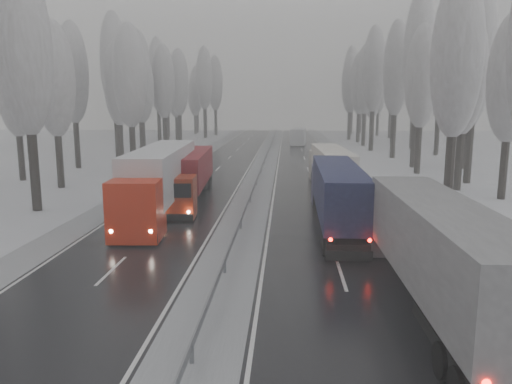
# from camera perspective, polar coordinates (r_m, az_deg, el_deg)

# --- Properties ---
(carriageway_right) EXTENTS (7.50, 200.00, 0.03)m
(carriageway_right) POSITION_cam_1_polar(r_m,az_deg,el_deg) (40.30, 7.02, -0.79)
(carriageway_right) COLOR black
(carriageway_right) RESTS_ON ground
(carriageway_left) EXTENTS (7.50, 200.00, 0.03)m
(carriageway_left) POSITION_cam_1_polar(r_m,az_deg,el_deg) (41.01, -7.79, -0.62)
(carriageway_left) COLOR black
(carriageway_left) RESTS_ON ground
(median_slush) EXTENTS (3.00, 200.00, 0.04)m
(median_slush) POSITION_cam_1_polar(r_m,az_deg,el_deg) (40.32, -0.45, -0.71)
(median_slush) COLOR #A9ACB2
(median_slush) RESTS_ON ground
(shoulder_right) EXTENTS (2.40, 200.00, 0.04)m
(shoulder_right) POSITION_cam_1_polar(r_m,az_deg,el_deg) (40.91, 13.96, -0.85)
(shoulder_right) COLOR #A9ACB2
(shoulder_right) RESTS_ON ground
(shoulder_left) EXTENTS (2.40, 200.00, 0.04)m
(shoulder_left) POSITION_cam_1_polar(r_m,az_deg,el_deg) (42.25, -14.38, -0.53)
(shoulder_left) COLOR #A9ACB2
(shoulder_left) RESTS_ON ground
(median_guardrail) EXTENTS (0.12, 200.00, 0.76)m
(median_guardrail) POSITION_cam_1_polar(r_m,az_deg,el_deg) (40.20, -0.45, 0.10)
(median_guardrail) COLOR slate
(median_guardrail) RESTS_ON ground
(tree_18) EXTENTS (3.60, 3.60, 16.58)m
(tree_18) POSITION_cam_1_polar(r_m,az_deg,el_deg) (38.50, 21.99, 14.03)
(tree_18) COLOR black
(tree_18) RESTS_ON ground
(tree_19) EXTENTS (3.60, 3.60, 14.57)m
(tree_19) POSITION_cam_1_polar(r_m,az_deg,el_deg) (44.10, 27.16, 11.40)
(tree_19) COLOR black
(tree_19) RESTS_ON ground
(tree_20) EXTENTS (3.60, 3.60, 15.71)m
(tree_20) POSITION_cam_1_polar(r_m,az_deg,el_deg) (47.23, 22.79, 12.45)
(tree_20) COLOR black
(tree_20) RESTS_ON ground
(tree_21) EXTENTS (3.60, 3.60, 18.62)m
(tree_21) POSITION_cam_1_polar(r_m,az_deg,el_deg) (51.86, 23.85, 14.17)
(tree_21) COLOR black
(tree_21) RESTS_ON ground
(tree_22) EXTENTS (3.60, 3.60, 15.86)m
(tree_22) POSITION_cam_1_polar(r_m,az_deg,el_deg) (56.98, 18.46, 12.29)
(tree_22) COLOR black
(tree_22) RESTS_ON ground
(tree_23) EXTENTS (3.60, 3.60, 13.55)m
(tree_23) POSITION_cam_1_polar(r_m,az_deg,el_deg) (62.59, 23.09, 10.42)
(tree_23) COLOR black
(tree_23) RESTS_ON ground
(tree_24) EXTENTS (3.60, 3.60, 20.49)m
(tree_24) POSITION_cam_1_polar(r_m,az_deg,el_deg) (62.64, 18.12, 14.78)
(tree_24) COLOR black
(tree_24) RESTS_ON ground
(tree_25) EXTENTS (3.60, 3.60, 19.44)m
(tree_25) POSITION_cam_1_polar(r_m,az_deg,el_deg) (68.37, 23.00, 13.49)
(tree_25) COLOR black
(tree_25) RESTS_ON ground
(tree_26) EXTENTS (3.60, 3.60, 18.78)m
(tree_26) POSITION_cam_1_polar(r_m,az_deg,el_deg) (72.44, 15.74, 13.35)
(tree_26) COLOR black
(tree_26) RESTS_ON ground
(tree_27) EXTENTS (3.60, 3.60, 17.62)m
(tree_27) POSITION_cam_1_polar(r_m,az_deg,el_deg) (78.02, 20.35, 12.30)
(tree_27) COLOR black
(tree_27) RESTS_ON ground
(tree_28) EXTENTS (3.60, 3.60, 19.62)m
(tree_28) POSITION_cam_1_polar(r_m,az_deg,el_deg) (82.73, 13.33, 13.38)
(tree_28) COLOR black
(tree_28) RESTS_ON ground
(tree_29) EXTENTS (3.60, 3.60, 18.11)m
(tree_29) POSITION_cam_1_polar(r_m,az_deg,el_deg) (88.08, 17.70, 12.34)
(tree_29) COLOR black
(tree_29) RESTS_ON ground
(tree_30) EXTENTS (3.60, 3.60, 17.86)m
(tree_30) POSITION_cam_1_polar(r_m,az_deg,el_deg) (92.32, 12.40, 12.36)
(tree_30) COLOR black
(tree_30) RESTS_ON ground
(tree_31) EXTENTS (3.60, 3.60, 18.58)m
(tree_31) POSITION_cam_1_polar(r_m,az_deg,el_deg) (97.32, 15.57, 12.37)
(tree_31) COLOR black
(tree_31) RESTS_ON ground
(tree_32) EXTENTS (3.60, 3.60, 17.33)m
(tree_32) POSITION_cam_1_polar(r_m,az_deg,el_deg) (99.75, 11.77, 12.01)
(tree_32) COLOR black
(tree_32) RESTS_ON ground
(tree_33) EXTENTS (3.60, 3.60, 14.33)m
(tree_33) POSITION_cam_1_polar(r_m,az_deg,el_deg) (104.12, 13.15, 10.81)
(tree_33) COLOR black
(tree_33) RESTS_ON ground
(tree_34) EXTENTS (3.60, 3.60, 17.63)m
(tree_34) POSITION_cam_1_polar(r_m,az_deg,el_deg) (106.67, 10.74, 12.01)
(tree_34) COLOR black
(tree_34) RESTS_ON ground
(tree_35) EXTENTS (3.60, 3.60, 18.25)m
(tree_35) POSITION_cam_1_polar(r_m,az_deg,el_deg) (112.11, 15.26, 11.94)
(tree_35) COLOR black
(tree_35) RESTS_ON ground
(tree_36) EXTENTS (3.60, 3.60, 20.23)m
(tree_36) POSITION_cam_1_polar(r_m,az_deg,el_deg) (116.66, 10.80, 12.65)
(tree_36) COLOR black
(tree_36) RESTS_ON ground
(tree_37) EXTENTS (3.60, 3.60, 16.37)m
(tree_37) POSITION_cam_1_polar(r_m,az_deg,el_deg) (121.57, 13.86, 11.27)
(tree_37) COLOR black
(tree_37) RESTS_ON ground
(tree_38) EXTENTS (3.60, 3.60, 17.97)m
(tree_38) POSITION_cam_1_polar(r_m,az_deg,el_deg) (127.29, 10.95, 11.78)
(tree_38) COLOR black
(tree_38) RESTS_ON ground
(tree_39) EXTENTS (3.60, 3.60, 16.19)m
(tree_39) POSITION_cam_1_polar(r_m,az_deg,el_deg) (131.61, 11.95, 11.19)
(tree_39) COLOR black
(tree_39) RESTS_ON ground
(tree_58) EXTENTS (3.60, 3.60, 17.21)m
(tree_58) POSITION_cam_1_polar(r_m,az_deg,el_deg) (38.61, -24.90, 14.42)
(tree_58) COLOR black
(tree_58) RESTS_ON ground
(tree_60) EXTENTS (3.60, 3.60, 14.84)m
(tree_60) POSITION_cam_1_polar(r_m,az_deg,el_deg) (48.30, -22.08, 11.77)
(tree_60) COLOR black
(tree_60) RESTS_ON ground
(tree_61) EXTENTS (3.60, 3.60, 13.95)m
(tree_61) POSITION_cam_1_polar(r_m,az_deg,el_deg) (54.46, -25.79, 10.64)
(tree_61) COLOR black
(tree_61) RESTS_ON ground
(tree_62) EXTENTS (3.60, 3.60, 16.04)m
(tree_62) POSITION_cam_1_polar(r_m,az_deg,el_deg) (55.84, -14.23, 12.67)
(tree_62) COLOR black
(tree_62) RESTS_ON ground
(tree_63) EXTENTS (3.60, 3.60, 16.88)m
(tree_63) POSITION_cam_1_polar(r_m,az_deg,el_deg) (62.36, -20.22, 12.57)
(tree_63) COLOR black
(tree_63) RESTS_ON ground
(tree_64) EXTENTS (3.60, 3.60, 15.42)m
(tree_64) POSITION_cam_1_polar(r_m,az_deg,el_deg) (65.70, -15.47, 11.85)
(tree_64) COLOR black
(tree_64) RESTS_ON ground
(tree_65) EXTENTS (3.60, 3.60, 19.48)m
(tree_65) POSITION_cam_1_polar(r_m,az_deg,el_deg) (70.19, -15.92, 13.81)
(tree_65) COLOR black
(tree_65) RESTS_ON ground
(tree_66) EXTENTS (3.60, 3.60, 15.23)m
(tree_66) POSITION_cam_1_polar(r_m,az_deg,el_deg) (74.85, -12.98, 11.61)
(tree_66) COLOR black
(tree_66) RESTS_ON ground
(tree_67) EXTENTS (3.60, 3.60, 17.09)m
(tree_67) POSITION_cam_1_polar(r_m,az_deg,el_deg) (79.12, -13.17, 12.38)
(tree_67) COLOR black
(tree_67) RESTS_ON ground
(tree_68) EXTENTS (3.60, 3.60, 16.65)m
(tree_68) POSITION_cam_1_polar(r_m,az_deg,el_deg) (81.00, -10.54, 12.21)
(tree_68) COLOR black
(tree_68) RESTS_ON ground
(tree_69) EXTENTS (3.60, 3.60, 19.35)m
(tree_69) POSITION_cam_1_polar(r_m,az_deg,el_deg) (86.20, -13.13, 13.13)
(tree_69) COLOR black
(tree_69) RESTS_ON ground
(tree_70) EXTENTS (3.60, 3.60, 17.09)m
(tree_70) POSITION_cam_1_polar(r_m,az_deg,el_deg) (90.77, -8.82, 12.20)
(tree_70) COLOR black
(tree_70) RESTS_ON ground
(tree_71) EXTENTS (3.60, 3.60, 19.61)m
(tree_71) POSITION_cam_1_polar(r_m,az_deg,el_deg) (95.83, -11.19, 12.98)
(tree_71) COLOR black
(tree_71) RESTS_ON ground
(tree_72) EXTENTS (3.60, 3.60, 15.11)m
(tree_72) POSITION_cam_1_polar(r_m,az_deg,el_deg) (100.42, -9.14, 11.27)
(tree_72) COLOR black
(tree_72) RESTS_ON ground
(tree_73) EXTENTS (3.60, 3.60, 17.22)m
(tree_73) POSITION_cam_1_polar(r_m,az_deg,el_deg) (105.00, -10.25, 11.92)
(tree_73) COLOR black
(tree_73) RESTS_ON ground
(tree_74) EXTENTS (3.60, 3.60, 19.68)m
(tree_74) POSITION_cam_1_polar(r_m,az_deg,el_deg) (110.39, -5.93, 12.74)
(tree_74) COLOR black
(tree_74) RESTS_ON ground
(tree_75) EXTENTS (3.60, 3.60, 18.60)m
(tree_75) POSITION_cam_1_polar(r_m,az_deg,el_deg) (116.08, -10.15, 12.17)
(tree_75) COLOR black
(tree_75) RESTS_ON ground
(tree_76) EXTENTS (3.60, 3.60, 18.55)m
(tree_76) POSITION_cam_1_polar(r_m,az_deg,el_deg) (119.48, -4.68, 12.22)
(tree_76) COLOR black
(tree_76) RESTS_ON ground
(tree_77) EXTENTS (3.60, 3.60, 14.32)m
(tree_77) POSITION_cam_1_polar(r_m,az_deg,el_deg) (124.26, -7.01, 10.85)
(tree_77) COLOR black
(tree_77) RESTS_ON ground
(tree_78) EXTENTS (3.60, 3.60, 19.55)m
(tree_78) POSITION_cam_1_polar(r_m,az_deg,el_deg) (126.54, -5.87, 12.37)
(tree_78) COLOR black
(tree_78) RESTS_ON ground
(tree_79) EXTENTS (3.60, 3.60, 17.07)m
(tree_79) POSITION_cam_1_polar(r_m,az_deg,el_deg) (130.90, -6.79, 11.59)
(tree_79) COLOR black
(tree_79) RESTS_ON ground
(truck_grey_tarp) EXTENTS (2.72, 16.30, 4.17)m
(truck_grey_tarp) POSITION_cam_1_polar(r_m,az_deg,el_deg) (19.86, 19.46, -5.60)
(truck_grey_tarp) COLOR #47474C
(truck_grey_tarp) RESTS_ON ground
(truck_blue_box) EXTENTS (2.55, 15.34, 3.93)m
(truck_blue_box) POSITION_cam_1_polar(r_m,az_deg,el_deg) (31.15, 9.15, 0.17)
(truck_blue_box) COLOR #232050
(truck_blue_box) RESTS_ON ground
(truck_cream_box) EXTENTS (2.97, 14.92, 3.80)m
(truck_cream_box) POSITION_cam_1_polar(r_m,az_deg,el_deg) (43.57, 8.46, 2.93)
(truck_cream_box) COLOR #ABA597
(truck_cream_box) RESTS_ON ground
(box_truck_distant) EXTENTS (3.11, 8.25, 3.02)m
(box_truck_distant) POSITION_cam_1_polar(r_m,az_deg,el_deg) (91.42, 4.88, 6.32)
(box_truck_distant) COLOR silver
(box_truck_distant) RESTS_ON ground
(truck_red_white) EXTENTS (3.83, 17.82, 4.54)m
(truck_red_white) POSITION_cam_1_polar(r_m,az_deg,el_deg) (34.67, -10.99, 1.73)
(truck_red_white) COLOR red
(truck_red_white) RESTS_ON ground
(truck_red_red) EXTENTS (3.19, 14.64, 3.73)m
(truck_red_red) POSITION_cam_1_polar(r_m,az_deg,el_deg) (39.74, -7.49, 2.20)
(truck_red_red) COLOR #9B2008
(truck_red_red) RESTS_ON ground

